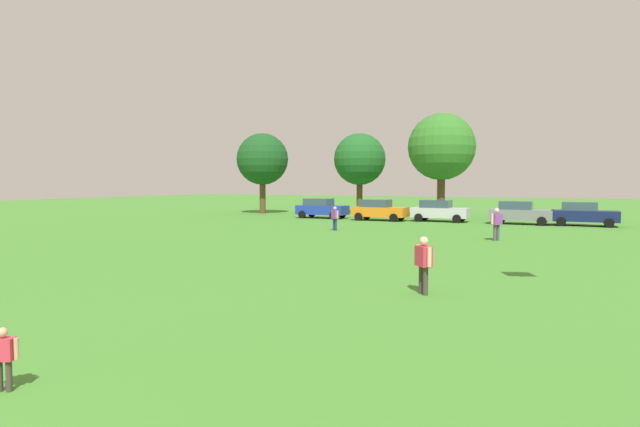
% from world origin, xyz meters
% --- Properties ---
extents(ground_plane, '(160.00, 160.00, 0.00)m').
position_xyz_m(ground_plane, '(0.00, 30.00, 0.00)').
color(ground_plane, '#42842D').
extents(child_kite_flyer, '(0.41, 0.29, 0.94)m').
position_xyz_m(child_kite_flyer, '(0.00, 3.44, 0.56)').
color(child_kite_flyer, '#3F3833').
rests_on(child_kite_flyer, ground).
extents(adult_bystander, '(0.56, 0.58, 1.58)m').
position_xyz_m(adult_bystander, '(3.66, 12.67, 0.94)').
color(adult_bystander, '#3F3833').
rests_on(adult_bystander, ground).
extents(bystander_near_trees, '(0.61, 0.52, 1.52)m').
position_xyz_m(bystander_near_trees, '(-6.47, 28.90, 0.90)').
color(bystander_near_trees, navy).
rests_on(bystander_near_trees, ground).
extents(bystander_midfield, '(0.56, 0.71, 1.71)m').
position_xyz_m(bystander_midfield, '(3.53, 27.36, 1.01)').
color(bystander_midfield, '#4C4C51').
rests_on(bystander_midfield, ground).
extents(parked_car_blue_0, '(4.30, 2.02, 1.68)m').
position_xyz_m(parked_car_blue_0, '(-12.38, 38.93, 0.86)').
color(parked_car_blue_0, '#1E38AD').
rests_on(parked_car_blue_0, ground).
extents(parked_car_orange_1, '(4.30, 2.02, 1.68)m').
position_xyz_m(parked_car_orange_1, '(-7.02, 38.46, 0.86)').
color(parked_car_orange_1, orange).
rests_on(parked_car_orange_1, ground).
extents(parked_car_silver_2, '(4.30, 2.02, 1.68)m').
position_xyz_m(parked_car_silver_2, '(-2.41, 39.41, 0.86)').
color(parked_car_silver_2, silver).
rests_on(parked_car_silver_2, ground).
extents(parked_car_gray_3, '(4.30, 2.02, 1.68)m').
position_xyz_m(parked_car_gray_3, '(3.46, 39.47, 0.86)').
color(parked_car_gray_3, slate).
rests_on(parked_car_gray_3, ground).
extents(parked_car_navy_4, '(4.30, 2.02, 1.68)m').
position_xyz_m(parked_car_navy_4, '(7.62, 39.82, 0.86)').
color(parked_car_navy_4, '#141E4C').
rests_on(parked_car_navy_4, ground).
extents(tree_far_left, '(5.03, 5.03, 7.84)m').
position_xyz_m(tree_far_left, '(-20.56, 42.49, 5.29)').
color(tree_far_left, brown).
rests_on(tree_far_left, ground).
extents(tree_center, '(5.00, 5.00, 7.79)m').
position_xyz_m(tree_center, '(-11.83, 46.19, 5.26)').
color(tree_center, brown).
rests_on(tree_center, ground).
extents(tree_far_right, '(5.80, 5.80, 9.04)m').
position_xyz_m(tree_far_right, '(-3.50, 44.51, 6.10)').
color(tree_far_right, brown).
rests_on(tree_far_right, ground).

